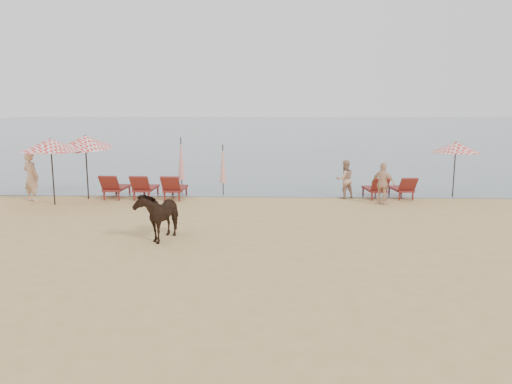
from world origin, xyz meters
TOP-DOWN VIEW (x-y plane):
  - ground at (0.00, 0.00)m, footprint 120.00×120.00m
  - sea at (0.00, 80.00)m, footprint 160.00×140.00m
  - lounger_cluster_left at (-4.68, 9.56)m, footprint 3.22×1.96m
  - lounger_cluster_right at (5.24, 9.92)m, footprint 1.95×1.88m
  - umbrella_open_left_a at (-7.81, 8.25)m, footprint 2.22×2.22m
  - umbrella_open_left_b at (-6.95, 9.44)m, footprint 2.10×2.14m
  - umbrella_open_right at (7.93, 10.33)m, footprint 1.87×1.87m
  - umbrella_closed_left at (-3.40, 10.91)m, footprint 0.29×0.29m
  - umbrella_closed_right at (-1.58, 10.57)m, footprint 0.26×0.26m
  - cow at (-2.70, 3.50)m, footprint 1.13×1.80m
  - beachgoer_left at (-8.95, 8.86)m, footprint 0.84×0.72m
  - beachgoer_right_a at (3.44, 9.97)m, footprint 0.92×0.82m
  - beachgoer_right_b at (4.70, 8.69)m, footprint 0.99×0.89m

SIDE VIEW (x-z plane):
  - ground at x=0.00m, z-range 0.00..0.00m
  - sea at x=0.00m, z-range -0.03..0.03m
  - lounger_cluster_right at x=5.24m, z-range 0.12..0.76m
  - lounger_cluster_left at x=-4.68m, z-range 0.14..0.83m
  - cow at x=-2.70m, z-range 0.00..1.41m
  - beachgoer_right_a at x=3.44m, z-range 0.00..1.56m
  - beachgoer_right_b at x=4.70m, z-range 0.00..1.61m
  - beachgoer_left at x=-8.95m, z-range 0.00..1.95m
  - umbrella_closed_right at x=-1.58m, z-range 0.25..2.38m
  - umbrella_closed_left at x=-3.40m, z-range 0.28..2.68m
  - umbrella_open_right at x=7.93m, z-range 0.92..3.20m
  - umbrella_open_left_a at x=-7.81m, z-range 1.01..3.54m
  - umbrella_open_left_b at x=-6.95m, z-range 0.98..3.65m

